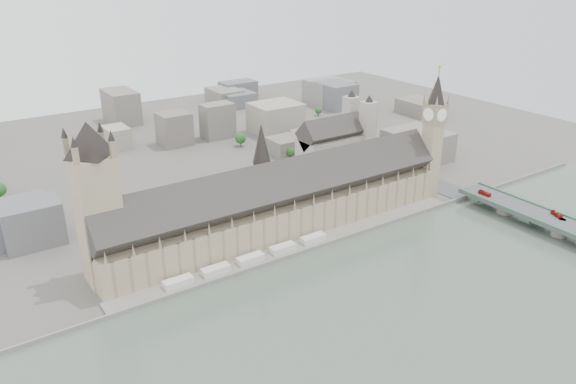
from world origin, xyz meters
TOP-DOWN VIEW (x-y plane):
  - ground at (0.00, 0.00)m, footprint 900.00×900.00m
  - river_thames at (0.00, -165.00)m, footprint 600.00×600.00m
  - embankment_wall at (0.00, -15.00)m, footprint 600.00×1.50m
  - river_terrace at (0.00, -7.50)m, footprint 270.00×15.00m
  - terrace_tents at (-40.00, -7.00)m, footprint 118.00×7.00m
  - palace_of_westminster at (0.00, 19.70)m, footprint 265.00×40.73m
  - elizabeth_tower at (138.00, 8.00)m, footprint 17.00×17.00m
  - victoria_tower at (-122.00, 26.00)m, footprint 30.00×30.00m
  - central_tower at (-10.00, 26.00)m, footprint 13.00×13.00m
  - westminster_bridge at (162.00, -87.50)m, footprint 25.00×325.00m
  - westminster_abbey at (110.92, 95.00)m, footprint 68.00×36.00m
  - city_skyline_inland at (0.00, 245.00)m, footprint 720.00×360.00m
  - park_trees at (-10.00, 60.00)m, footprint 110.00×30.00m
  - red_bus_north at (157.64, -33.13)m, footprint 2.65×10.81m
  - red_bus_south at (168.41, -87.38)m, footprint 6.24×10.80m
  - car_silver at (166.22, -93.64)m, footprint 3.07×4.53m
  - car_approach at (166.45, 60.00)m, footprint 2.25×5.17m

SIDE VIEW (x-z plane):
  - ground at x=0.00m, z-range 0.00..0.00m
  - river_thames at x=0.00m, z-range 0.00..0.00m
  - river_terrace at x=0.00m, z-range 0.00..2.00m
  - embankment_wall at x=0.00m, z-range 0.00..3.00m
  - terrace_tents at x=-40.00m, z-range 2.00..6.00m
  - westminster_bridge at x=162.00m, z-range 0.00..10.25m
  - park_trees at x=-10.00m, z-range 0.00..15.00m
  - car_silver at x=166.22m, z-range 10.25..11.66m
  - car_approach at x=166.45m, z-range 10.25..11.73m
  - red_bus_south at x=168.41m, z-range 10.25..13.21m
  - red_bus_north at x=157.64m, z-range 10.25..13.25m
  - city_skyline_inland at x=0.00m, z-range 0.00..38.00m
  - palace_of_westminster at x=0.00m, z-range -5.02..50.43m
  - westminster_abbey at x=110.92m, z-range -6.92..57.08m
  - victoria_tower at x=-122.00m, z-range 5.20..105.20m
  - central_tower at x=-10.00m, z-range 33.92..81.92m
  - elizabeth_tower at x=138.00m, z-range 4.34..111.84m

